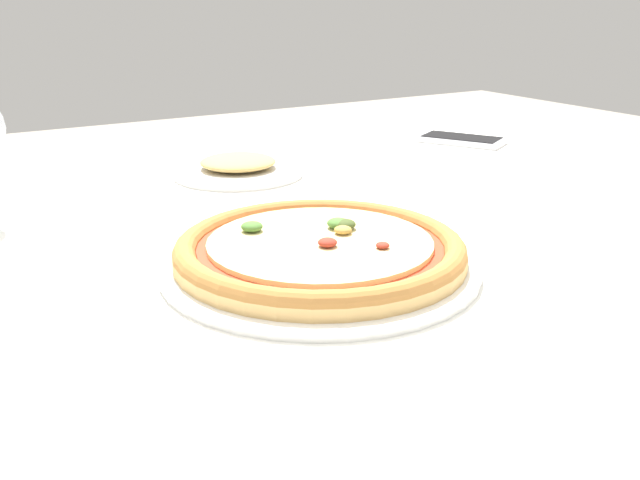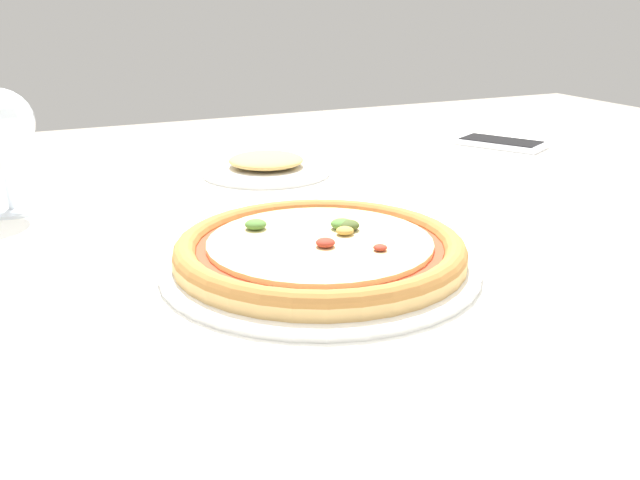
# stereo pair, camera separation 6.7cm
# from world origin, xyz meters

# --- Properties ---
(dining_table) EXTENTS (1.44, 0.98, 0.74)m
(dining_table) POSITION_xyz_m (0.00, 0.00, 0.66)
(dining_table) COLOR #997047
(dining_table) RESTS_ON ground_plane
(pizza_plate) EXTENTS (0.30, 0.30, 0.04)m
(pizza_plate) POSITION_xyz_m (-0.02, -0.07, 0.76)
(pizza_plate) COLOR white
(pizza_plate) RESTS_ON dining_table
(cell_phone) EXTENTS (0.13, 0.16, 0.01)m
(cell_phone) POSITION_xyz_m (0.50, 0.32, 0.75)
(cell_phone) COLOR white
(cell_phone) RESTS_ON dining_table
(side_plate) EXTENTS (0.19, 0.19, 0.03)m
(side_plate) POSITION_xyz_m (0.07, 0.31, 0.75)
(side_plate) COLOR white
(side_plate) RESTS_ON dining_table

